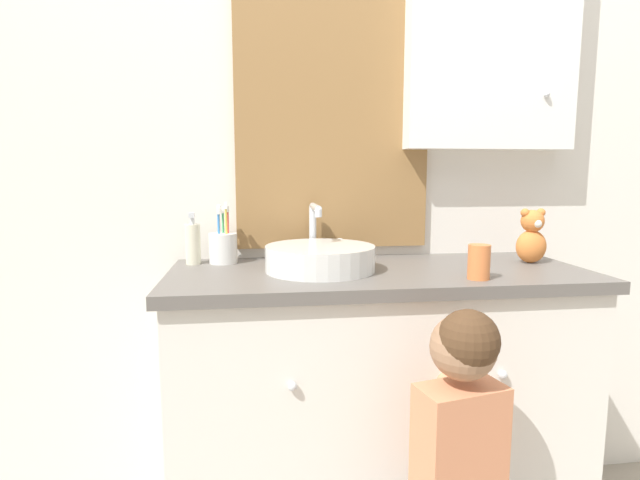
# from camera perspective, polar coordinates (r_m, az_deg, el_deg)

# --- Properties ---
(wall_back) EXTENTS (3.20, 0.18, 2.50)m
(wall_back) POSITION_cam_1_polar(r_m,az_deg,el_deg) (1.77, 5.64, 11.34)
(wall_back) COLOR silver
(wall_back) RESTS_ON ground_plane
(vanity_counter) EXTENTS (1.26, 0.52, 0.88)m
(vanity_counter) POSITION_cam_1_polar(r_m,az_deg,el_deg) (1.66, 6.48, -18.33)
(vanity_counter) COLOR silver
(vanity_counter) RESTS_ON ground_plane
(sink_basin) EXTENTS (0.33, 0.38, 0.19)m
(sink_basin) POSITION_cam_1_polar(r_m,az_deg,el_deg) (1.49, 0.06, -1.90)
(sink_basin) COLOR silver
(sink_basin) RESTS_ON vanity_counter
(toothbrush_holder) EXTENTS (0.09, 0.09, 0.20)m
(toothbrush_holder) POSITION_cam_1_polar(r_m,az_deg,el_deg) (1.64, -11.01, -0.75)
(toothbrush_holder) COLOR silver
(toothbrush_holder) RESTS_ON vanity_counter
(soap_dispenser) EXTENTS (0.05, 0.05, 0.17)m
(soap_dispenser) POSITION_cam_1_polar(r_m,az_deg,el_deg) (1.64, -14.32, -0.36)
(soap_dispenser) COLOR beige
(soap_dispenser) RESTS_ON vanity_counter
(child_figure) EXTENTS (0.22, 0.44, 0.87)m
(child_figure) POSITION_cam_1_polar(r_m,az_deg,el_deg) (1.31, 15.57, -22.93)
(child_figure) COLOR slate
(child_figure) RESTS_ON ground_plane
(teddy_bear) EXTENTS (0.10, 0.08, 0.18)m
(teddy_bear) POSITION_cam_1_polar(r_m,az_deg,el_deg) (1.75, 23.04, 0.30)
(teddy_bear) COLOR orange
(teddy_bear) RESTS_ON vanity_counter
(drinking_cup) EXTENTS (0.06, 0.06, 0.10)m
(drinking_cup) POSITION_cam_1_polar(r_m,az_deg,el_deg) (1.43, 17.71, -2.40)
(drinking_cup) COLOR orange
(drinking_cup) RESTS_ON vanity_counter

